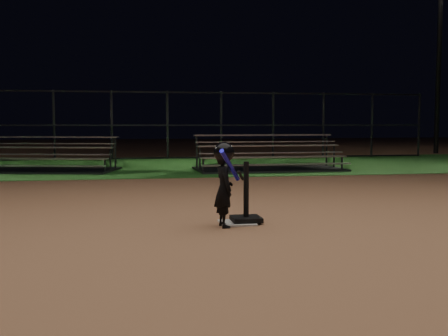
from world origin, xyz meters
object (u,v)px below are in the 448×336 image
batting_tee (246,210)px  light_pole_right (440,40)px  bleacher_right (269,163)px  home_plate (237,223)px  child_batter (224,182)px  bleacher_left (43,164)px

batting_tee → light_pole_right: (11.87, 14.91, 4.78)m
bleacher_right → batting_tee: bearing=-108.5°
bleacher_right → light_pole_right: (9.53, 7.18, 4.74)m
home_plate → child_batter: (-0.21, -0.19, 0.56)m
home_plate → light_pole_right: bearing=51.2°
home_plate → bleacher_right: bearing=72.4°
child_batter → batting_tee: bearing=-63.7°
child_batter → bleacher_right: bearing=-26.0°
child_batter → bleacher_left: bearing=14.6°
home_plate → bleacher_right: (2.47, 7.76, 0.19)m
bleacher_right → light_pole_right: light_pole_right is taller
home_plate → bleacher_left: (-3.71, 8.49, 0.18)m
light_pole_right → bleacher_right: bearing=-143.0°
bleacher_left → home_plate: bearing=-52.8°
bleacher_left → child_batter: bearing=-54.4°
bleacher_left → bleacher_right: (6.18, -0.73, 0.01)m
home_plate → light_pole_right: light_pole_right is taller
light_pole_right → home_plate: bearing=-128.8°
home_plate → child_batter: 0.63m
bleacher_left → light_pole_right: (15.71, 6.45, 4.75)m
bleacher_left → batting_tee: bearing=-52.0°
batting_tee → home_plate: bearing=-165.0°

